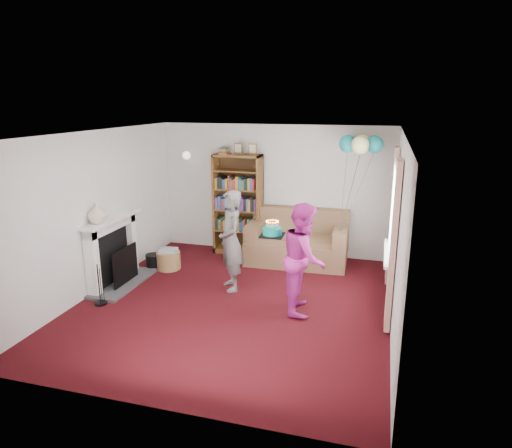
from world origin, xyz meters
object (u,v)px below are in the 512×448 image
(person_magenta, at_px, (304,258))
(birthday_cake, at_px, (272,231))
(bookcase, at_px, (238,205))
(person_striped, at_px, (231,241))
(sofa, at_px, (298,243))

(person_magenta, distance_m, birthday_cake, 0.59)
(bookcase, bearing_deg, person_striped, -75.86)
(bookcase, xyz_separation_m, person_striped, (0.45, -1.78, -0.15))
(person_magenta, height_order, birthday_cake, person_magenta)
(bookcase, height_order, sofa, bookcase)
(person_striped, bearing_deg, birthday_cake, 31.16)
(person_striped, relative_size, birthday_cake, 4.90)
(sofa, relative_size, person_striped, 1.14)
(sofa, height_order, person_magenta, person_magenta)
(person_magenta, bearing_deg, bookcase, 27.88)
(sofa, height_order, birthday_cake, birthday_cake)
(sofa, height_order, person_striped, person_striped)
(sofa, bearing_deg, bookcase, 167.51)
(person_striped, distance_m, birthday_cake, 0.90)
(bookcase, height_order, person_striped, bookcase)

